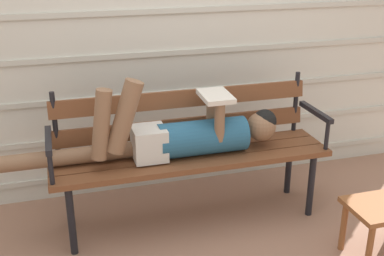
# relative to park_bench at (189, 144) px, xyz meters

# --- Properties ---
(ground_plane) EXTENTS (12.00, 12.00, 0.00)m
(ground_plane) POSITION_rel_park_bench_xyz_m (0.00, -0.25, -0.52)
(ground_plane) COLOR #936B56
(house_siding) EXTENTS (4.26, 0.08, 2.59)m
(house_siding) POSITION_rel_park_bench_xyz_m (0.00, 0.52, 0.77)
(house_siding) COLOR beige
(house_siding) RESTS_ON ground
(park_bench) EXTENTS (1.76, 0.43, 0.90)m
(park_bench) POSITION_rel_park_bench_xyz_m (0.00, 0.00, 0.00)
(park_bench) COLOR brown
(park_bench) RESTS_ON ground
(reclining_person) EXTENTS (1.73, 0.25, 0.54)m
(reclining_person) POSITION_rel_park_bench_xyz_m (-0.08, -0.07, 0.10)
(reclining_person) COLOR #23567A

